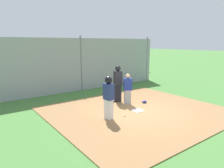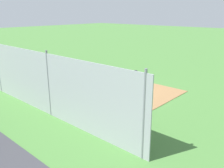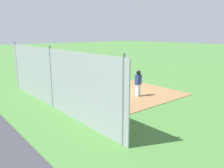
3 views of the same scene
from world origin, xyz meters
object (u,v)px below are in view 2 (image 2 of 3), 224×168
Objects in this scene: baseball_bat at (102,97)px; baseball at (128,93)px; home_plate at (116,91)px; runner at (135,81)px; catcher_mask at (97,89)px; umpire at (96,82)px; catcher at (102,83)px.

baseball is (0.65, 1.77, 0.01)m from baseball_bat.
home_plate is at bearing -167.91° from baseball.
runner reaches higher than home_plate.
baseball reaches higher than home_plate.
umpire is at bearing -46.45° from catcher_mask.
runner is at bearing -148.70° from baseball_bat.
runner is at bearing -13.70° from baseball.
umpire is 7.57× the size of catcher_mask.
catcher is 1.11m from catcher_mask.
runner is 2.28m from baseball_bat.
runner is (1.76, 1.67, -0.00)m from umpire.
home_plate is 0.30× the size of catcher.
catcher_mask is at bearing 95.67° from catcher.
catcher_mask reaches higher than baseball.
umpire is 2.43m from runner.
baseball is (2.01, 0.88, -0.02)m from catcher_mask.
baseball_bat is at bearing -110.20° from baseball.
umpire reaches higher than home_plate.
runner is at bearing -31.40° from catcher.
catcher_mask is 3.24× the size of baseball.
home_plate is 5.95× the size of baseball.
umpire reaches higher than catcher.
baseball is at bearing 12.09° from home_plate.
baseball_bat is (0.56, -0.55, -0.72)m from catcher.
catcher is at bearing -23.34° from catcher_mask.
catcher reaches higher than baseball_bat.
umpire is (0.11, -0.61, 0.21)m from catcher.
catcher is 2.16m from runner.
catcher is at bearing -63.96° from baseball_bat.
home_plate is at bearing 31.98° from catcher_mask.
runner is 7.00× the size of catcher_mask.
runner is 2.91m from catcher_mask.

